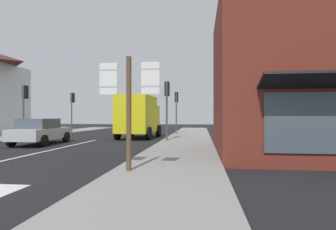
{
  "coord_description": "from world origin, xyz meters",
  "views": [
    {
      "loc": [
        7.04,
        -5.84,
        1.59
      ],
      "look_at": [
        4.84,
        12.3,
        1.69
      ],
      "focal_mm": 29.55,
      "sensor_mm": 36.0,
      "label": 1
    }
  ],
  "objects_px": {
    "route_sign_post": "(129,105)",
    "traffic_light_far_right": "(176,103)",
    "sedan_far": "(40,131)",
    "delivery_truck": "(139,116)",
    "traffic_light_near_left": "(25,100)",
    "traffic_light_far_left": "(72,103)",
    "traffic_light_near_right": "(167,97)"
  },
  "relations": [
    {
      "from": "route_sign_post",
      "to": "traffic_light_far_right",
      "type": "xyz_separation_m",
      "value": [
        -0.19,
        16.26,
        0.83
      ]
    },
    {
      "from": "sedan_far",
      "to": "traffic_light_far_right",
      "type": "bearing_deg",
      "value": 51.63
    },
    {
      "from": "delivery_truck",
      "to": "traffic_light_near_left",
      "type": "relative_size",
      "value": 1.37
    },
    {
      "from": "delivery_truck",
      "to": "traffic_light_far_left",
      "type": "bearing_deg",
      "value": 147.8
    },
    {
      "from": "delivery_truck",
      "to": "traffic_light_near_right",
      "type": "relative_size",
      "value": 1.36
    },
    {
      "from": "sedan_far",
      "to": "route_sign_post",
      "type": "distance_m",
      "value": 10.4
    },
    {
      "from": "sedan_far",
      "to": "traffic_light_near_right",
      "type": "height_order",
      "value": "traffic_light_near_right"
    },
    {
      "from": "traffic_light_far_right",
      "to": "traffic_light_far_left",
      "type": "bearing_deg",
      "value": 174.31
    },
    {
      "from": "delivery_truck",
      "to": "traffic_light_near_left",
      "type": "xyz_separation_m",
      "value": [
        -7.39,
        -2.33,
        1.09
      ]
    },
    {
      "from": "route_sign_post",
      "to": "traffic_light_far_right",
      "type": "relative_size",
      "value": 0.87
    },
    {
      "from": "traffic_light_near_right",
      "to": "sedan_far",
      "type": "bearing_deg",
      "value": -161.84
    },
    {
      "from": "sedan_far",
      "to": "traffic_light_near_right",
      "type": "distance_m",
      "value": 7.6
    },
    {
      "from": "sedan_far",
      "to": "delivery_truck",
      "type": "distance_m",
      "value": 6.89
    },
    {
      "from": "sedan_far",
      "to": "route_sign_post",
      "type": "relative_size",
      "value": 1.34
    },
    {
      "from": "route_sign_post",
      "to": "traffic_light_far_left",
      "type": "distance_m",
      "value": 19.96
    },
    {
      "from": "traffic_light_far_right",
      "to": "traffic_light_near_left",
      "type": "bearing_deg",
      "value": -148.58
    },
    {
      "from": "traffic_light_far_left",
      "to": "delivery_truck",
      "type": "bearing_deg",
      "value": -32.2
    },
    {
      "from": "delivery_truck",
      "to": "traffic_light_far_left",
      "type": "height_order",
      "value": "traffic_light_far_left"
    },
    {
      "from": "traffic_light_far_left",
      "to": "traffic_light_near_right",
      "type": "bearing_deg",
      "value": -37.3
    },
    {
      "from": "traffic_light_near_left",
      "to": "traffic_light_far_left",
      "type": "bearing_deg",
      "value": 90.0
    },
    {
      "from": "traffic_light_near_right",
      "to": "traffic_light_far_right",
      "type": "bearing_deg",
      "value": 90.0
    },
    {
      "from": "traffic_light_far_right",
      "to": "traffic_light_far_left",
      "type": "height_order",
      "value": "traffic_light_far_left"
    },
    {
      "from": "delivery_truck",
      "to": "route_sign_post",
      "type": "xyz_separation_m",
      "value": [
        2.63,
        -12.58,
        0.26
      ]
    },
    {
      "from": "sedan_far",
      "to": "traffic_light_near_left",
      "type": "height_order",
      "value": "traffic_light_near_left"
    },
    {
      "from": "traffic_light_near_left",
      "to": "traffic_light_near_right",
      "type": "height_order",
      "value": "traffic_light_near_right"
    },
    {
      "from": "route_sign_post",
      "to": "traffic_light_far_left",
      "type": "xyz_separation_m",
      "value": [
        -10.02,
        17.24,
        0.9
      ]
    },
    {
      "from": "route_sign_post",
      "to": "sedan_far",
      "type": "bearing_deg",
      "value": 133.79
    },
    {
      "from": "sedan_far",
      "to": "traffic_light_far_right",
      "type": "distance_m",
      "value": 11.39
    },
    {
      "from": "traffic_light_far_left",
      "to": "sedan_far",
      "type": "bearing_deg",
      "value": -73.63
    },
    {
      "from": "delivery_truck",
      "to": "traffic_light_far_right",
      "type": "distance_m",
      "value": 4.55
    },
    {
      "from": "delivery_truck",
      "to": "traffic_light_near_right",
      "type": "height_order",
      "value": "traffic_light_near_right"
    },
    {
      "from": "route_sign_post",
      "to": "traffic_light_near_right",
      "type": "bearing_deg",
      "value": 91.1
    }
  ]
}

